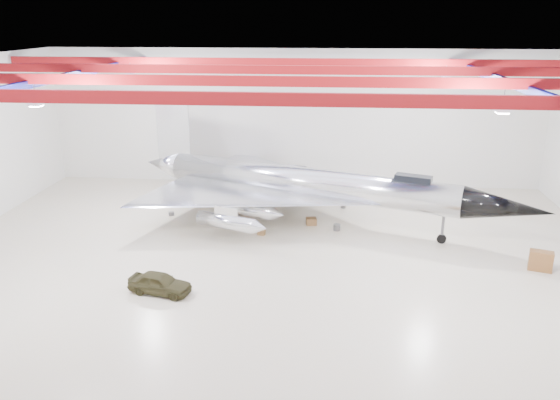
# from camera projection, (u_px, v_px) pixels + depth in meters

# --- Properties ---
(floor) EXTENTS (40.00, 40.00, 0.00)m
(floor) POSITION_uv_depth(u_px,v_px,m) (275.00, 256.00, 31.94)
(floor) COLOR beige
(floor) RESTS_ON ground
(wall_back) EXTENTS (40.00, 0.00, 40.00)m
(wall_back) POSITION_uv_depth(u_px,v_px,m) (293.00, 118.00, 44.37)
(wall_back) COLOR silver
(wall_back) RESTS_ON floor
(ceiling) EXTENTS (40.00, 40.00, 0.00)m
(ceiling) POSITION_uv_depth(u_px,v_px,m) (275.00, 63.00, 28.45)
(ceiling) COLOR #0A0F38
(ceiling) RESTS_ON wall_back
(ceiling_structure) EXTENTS (39.50, 29.50, 1.08)m
(ceiling_structure) POSITION_uv_depth(u_px,v_px,m) (275.00, 76.00, 28.67)
(ceiling_structure) COLOR maroon
(ceiling_structure) RESTS_ON ceiling
(jet_aircraft) EXTENTS (27.21, 20.51, 7.69)m
(jet_aircraft) POSITION_uv_depth(u_px,v_px,m) (306.00, 186.00, 36.57)
(jet_aircraft) COLOR silver
(jet_aircraft) RESTS_ON floor
(jeep) EXTENTS (3.42, 1.92, 1.10)m
(jeep) POSITION_uv_depth(u_px,v_px,m) (160.00, 283.00, 27.48)
(jeep) COLOR #35311A
(jeep) RESTS_ON floor
(desk) EXTENTS (1.36, 0.96, 1.12)m
(desk) POSITION_uv_depth(u_px,v_px,m) (541.00, 261.00, 29.97)
(desk) COLOR brown
(desk) RESTS_ON floor
(crate_ply) EXTENTS (0.55, 0.48, 0.34)m
(crate_ply) POSITION_uv_depth(u_px,v_px,m) (237.00, 225.00, 36.24)
(crate_ply) COLOR olive
(crate_ply) RESTS_ON floor
(toolbox_red) EXTENTS (0.58, 0.53, 0.33)m
(toolbox_red) POSITION_uv_depth(u_px,v_px,m) (249.00, 213.00, 38.41)
(toolbox_red) COLOR maroon
(toolbox_red) RESTS_ON floor
(engine_drum) EXTENTS (0.48, 0.48, 0.41)m
(engine_drum) POSITION_uv_depth(u_px,v_px,m) (337.00, 227.00, 35.76)
(engine_drum) COLOR #59595B
(engine_drum) RESTS_ON floor
(parts_bin) EXTENTS (0.76, 0.65, 0.48)m
(parts_bin) POSITION_uv_depth(u_px,v_px,m) (311.00, 221.00, 36.72)
(parts_bin) COLOR olive
(parts_bin) RESTS_ON floor
(crate_small) EXTENTS (0.44, 0.40, 0.25)m
(crate_small) POSITION_uv_depth(u_px,v_px,m) (171.00, 214.00, 38.48)
(crate_small) COLOR #59595B
(crate_small) RESTS_ON floor
(oil_barrel) EXTENTS (0.54, 0.47, 0.33)m
(oil_barrel) POSITION_uv_depth(u_px,v_px,m) (261.00, 232.00, 35.02)
(oil_barrel) COLOR olive
(oil_barrel) RESTS_ON floor
(spares_box) EXTENTS (0.37, 0.37, 0.33)m
(spares_box) POSITION_uv_depth(u_px,v_px,m) (343.00, 206.00, 39.98)
(spares_box) COLOR #59595B
(spares_box) RESTS_ON floor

